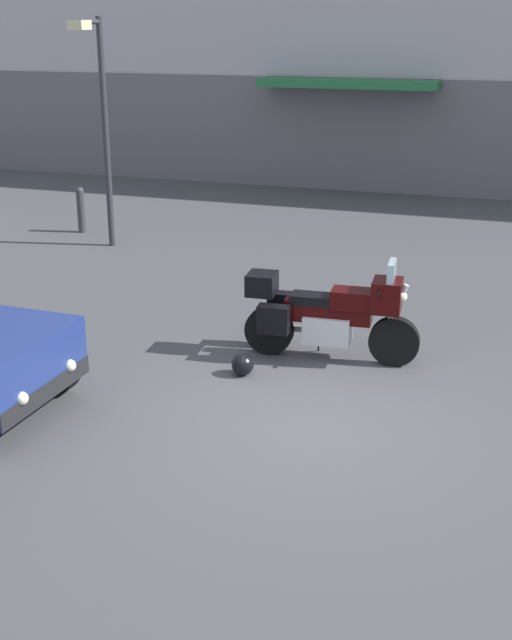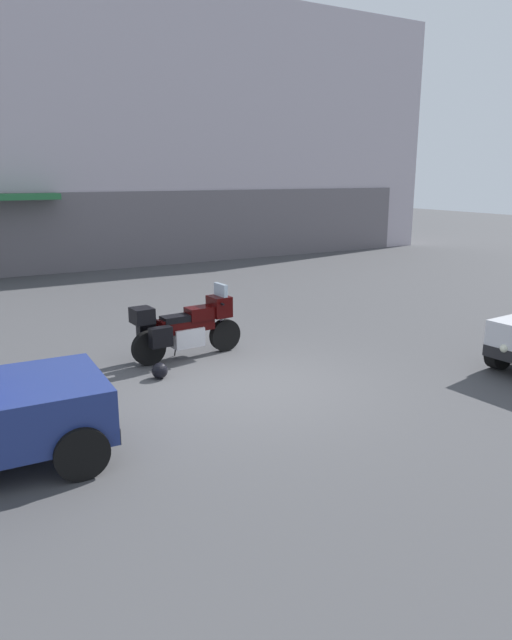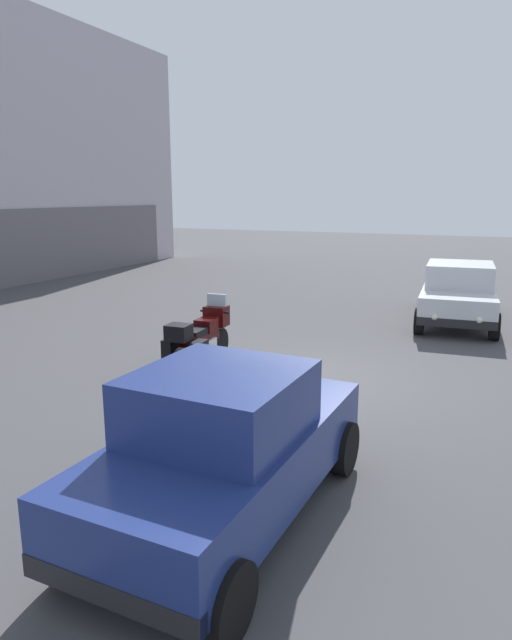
% 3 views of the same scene
% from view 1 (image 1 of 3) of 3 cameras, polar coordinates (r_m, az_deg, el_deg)
% --- Properties ---
extents(ground_plane, '(80.00, 80.00, 0.00)m').
position_cam_1_polar(ground_plane, '(9.08, 3.72, -7.23)').
color(ground_plane, '#424244').
extents(motorcycle, '(2.26, 0.79, 1.36)m').
position_cam_1_polar(motorcycle, '(10.60, 4.94, 0.46)').
color(motorcycle, black).
rests_on(motorcycle, ground).
extents(helmet, '(0.28, 0.28, 0.28)m').
position_cam_1_polar(helmet, '(10.24, -0.92, -3.07)').
color(helmet, black).
rests_on(helmet, ground).
extents(streetlamp_curbside, '(0.28, 0.94, 4.21)m').
position_cam_1_polar(streetlamp_curbside, '(15.93, -10.65, 14.02)').
color(streetlamp_curbside, '#2D2D33').
rests_on(streetlamp_curbside, ground).
extents(bollard_curbside, '(0.16, 0.16, 0.94)m').
position_cam_1_polar(bollard_curbside, '(17.59, -11.92, 7.49)').
color(bollard_curbside, '#333338').
rests_on(bollard_curbside, ground).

